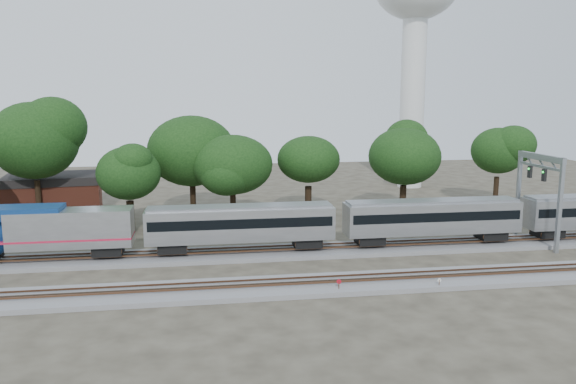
# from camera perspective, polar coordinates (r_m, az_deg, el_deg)

# --- Properties ---
(ground) EXTENTS (160.00, 160.00, 0.00)m
(ground) POSITION_cam_1_polar(r_m,az_deg,el_deg) (49.59, 0.53, -8.23)
(ground) COLOR #383328
(ground) RESTS_ON ground
(track_far) EXTENTS (160.00, 5.00, 0.73)m
(track_far) POSITION_cam_1_polar(r_m,az_deg,el_deg) (55.20, -0.47, -6.12)
(track_far) COLOR slate
(track_far) RESTS_ON ground
(track_near) EXTENTS (160.00, 5.00, 0.73)m
(track_near) POSITION_cam_1_polar(r_m,az_deg,el_deg) (45.79, 1.35, -9.52)
(track_near) COLOR slate
(track_near) RESTS_ON ground
(train) EXTENTS (93.07, 3.21, 4.74)m
(train) POSITION_cam_1_polar(r_m,az_deg,el_deg) (58.58, 14.56, -2.41)
(train) COLOR silver
(train) RESTS_ON ground
(switch_stand_red) EXTENTS (0.36, 0.13, 1.15)m
(switch_stand_red) POSITION_cam_1_polar(r_m,az_deg,el_deg) (44.67, 5.20, -9.35)
(switch_stand_red) COLOR #512D19
(switch_stand_red) RESTS_ON ground
(switch_stand_white) EXTENTS (0.31, 0.06, 0.97)m
(switch_stand_white) POSITION_cam_1_polar(r_m,az_deg,el_deg) (46.88, 15.12, -8.87)
(switch_stand_white) COLOR #512D19
(switch_stand_white) RESTS_ON ground
(switch_lever) EXTENTS (0.51, 0.31, 0.30)m
(switch_lever) POSITION_cam_1_polar(r_m,az_deg,el_deg) (46.31, 10.19, -9.52)
(switch_lever) COLOR #512D19
(switch_lever) RESTS_ON ground
(water_tower) EXTENTS (14.16, 14.16, 39.19)m
(water_tower) POSITION_cam_1_polar(r_m,az_deg,el_deg) (97.47, 12.84, 17.64)
(water_tower) COLOR silver
(water_tower) RESTS_ON ground
(signal_gantry) EXTENTS (0.65, 7.74, 9.42)m
(signal_gantry) POSITION_cam_1_polar(r_m,az_deg,el_deg) (63.27, 24.15, 1.23)
(signal_gantry) COLOR gray
(signal_gantry) RESTS_ON ground
(brick_building) EXTENTS (12.33, 9.43, 5.48)m
(brick_building) POSITION_cam_1_polar(r_m,az_deg,el_deg) (76.95, -22.66, -0.38)
(brick_building) COLOR brown
(brick_building) RESTS_ON ground
(tree_1) EXTENTS (10.29, 10.29, 14.51)m
(tree_1) POSITION_cam_1_polar(r_m,az_deg,el_deg) (72.04, -24.39, 4.76)
(tree_1) COLOR black
(tree_1) RESTS_ON ground
(tree_2) EXTENTS (6.92, 6.92, 9.75)m
(tree_2) POSITION_cam_1_polar(r_m,az_deg,el_deg) (64.80, -15.89, 1.83)
(tree_2) COLOR black
(tree_2) RESTS_ON ground
(tree_3) EXTENTS (8.73, 8.73, 12.31)m
(tree_3) POSITION_cam_1_polar(r_m,az_deg,el_deg) (70.12, -9.76, 4.12)
(tree_3) COLOR black
(tree_3) RESTS_ON ground
(tree_4) EXTENTS (7.34, 7.34, 10.34)m
(tree_4) POSITION_cam_1_polar(r_m,az_deg,el_deg) (66.92, -5.67, 2.76)
(tree_4) COLOR black
(tree_4) RESTS_ON ground
(tree_5) EXTENTS (7.55, 7.55, 10.64)m
(tree_5) POSITION_cam_1_polar(r_m,az_deg,el_deg) (70.41, 2.09, 3.32)
(tree_5) COLOR black
(tree_5) RESTS_ON ground
(tree_6) EXTENTS (8.04, 8.04, 11.34)m
(tree_6) POSITION_cam_1_polar(r_m,az_deg,el_deg) (70.85, 11.73, 3.56)
(tree_6) COLOR black
(tree_6) RESTS_ON ground
(tree_7) EXTENTS (7.97, 7.97, 11.23)m
(tree_7) POSITION_cam_1_polar(r_m,az_deg,el_deg) (82.41, 20.59, 3.94)
(tree_7) COLOR black
(tree_7) RESTS_ON ground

